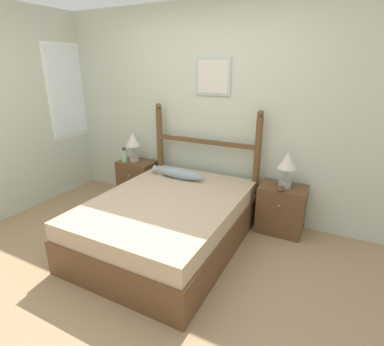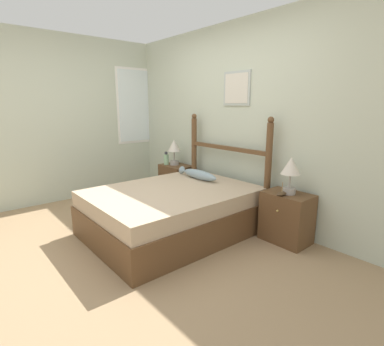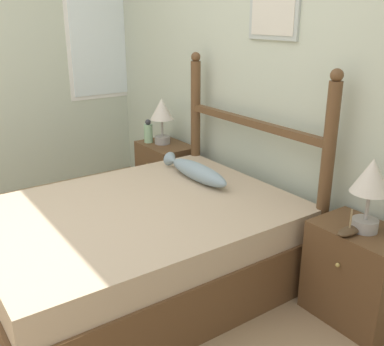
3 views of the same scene
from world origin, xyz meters
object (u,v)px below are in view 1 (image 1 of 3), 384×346
Objects in this scene: fish_pillow at (179,174)px; table_lamp_left at (133,142)px; nightstand_right at (281,209)px; table_lamp_right at (287,164)px; model_boat at (281,188)px; nightstand_left at (138,180)px; bed at (168,222)px; bottle at (124,155)px.

table_lamp_left is at bearing 164.00° from fish_pillow.
nightstand_right is 1.39× the size of table_lamp_right.
fish_pillow is (-1.20, -0.14, 0.02)m from model_boat.
nightstand_left is 2.05m from model_boat.
nightstand_right is 1.27m from fish_pillow.
table_lamp_right is 0.27m from model_boat.
bed is 2.75× the size of fish_pillow.
fish_pillow is at bearing -168.18° from nightstand_right.
bed is 1.43m from bottle.
bottle is (-0.11, -0.08, -0.18)m from table_lamp_left.
nightstand_left is 1.00× the size of nightstand_right.
table_lamp_right is at bearing 11.21° from fish_pillow.
fish_pillow is at bearing -173.39° from model_boat.
nightstand_left is 1.39× the size of table_lamp_left.
table_lamp_left is 1.92× the size of bottle.
table_lamp_right reaches higher than bottle.
model_boat is 1.21m from fish_pillow.
nightstand_left is 1.39× the size of table_lamp_right.
table_lamp_left reaches higher than model_boat.
table_lamp_left is at bearing 38.13° from bottle.
nightstand_left is 2.12m from table_lamp_right.
nightstand_right is 1.39× the size of table_lamp_left.
bed is 4.70× the size of table_lamp_right.
model_boat is at bearing 6.61° from fish_pillow.
nightstand_right is 2.14m from table_lamp_left.
nightstand_left is at bearing 163.04° from fish_pillow.
bottle is (-1.16, 0.74, 0.39)m from bed.
table_lamp_left is 2.38× the size of model_boat.
bed is at bearing -144.82° from model_boat.
table_lamp_left is 0.22m from bottle.
table_lamp_left is at bearing -179.87° from nightstand_right.
fish_pillow is at bearing -16.00° from table_lamp_left.
bottle is at bearing -177.70° from nightstand_right.
table_lamp_right reaches higher than nightstand_left.
nightstand_left is 0.92m from fish_pillow.
bed is 4.70× the size of table_lamp_left.
model_boat is (2.17, -0.03, -0.07)m from bottle.
table_lamp_left is 0.59× the size of fish_pillow.
bed is 1.31m from nightstand_right.
table_lamp_left reaches higher than fish_pillow.
bottle is 1.24× the size of model_boat.
table_lamp_right reaches higher than bed.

